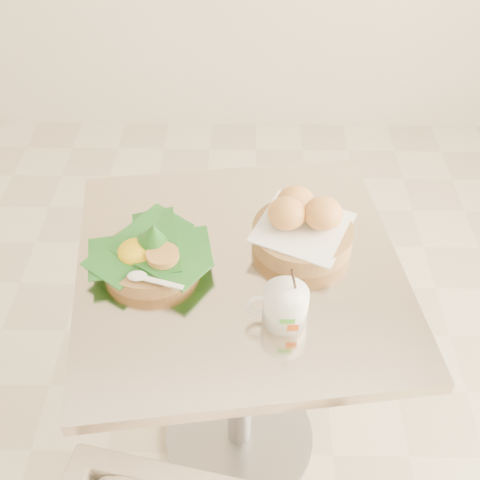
{
  "coord_description": "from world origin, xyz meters",
  "views": [
    {
      "loc": [
        0.19,
        -0.87,
        1.68
      ],
      "look_at": [
        0.17,
        0.05,
        0.82
      ],
      "focal_mm": 45.0,
      "sensor_mm": 36.0,
      "label": 1
    }
  ],
  "objects_px": {
    "rice_basket": "(150,253)",
    "bread_basket": "(302,225)",
    "cafe_table": "(239,328)",
    "coffee_mug": "(284,305)"
  },
  "relations": [
    {
      "from": "bread_basket",
      "to": "cafe_table",
      "type": "bearing_deg",
      "value": -150.48
    },
    {
      "from": "cafe_table",
      "to": "coffee_mug",
      "type": "height_order",
      "value": "coffee_mug"
    },
    {
      "from": "rice_basket",
      "to": "coffee_mug",
      "type": "relative_size",
      "value": 1.68
    },
    {
      "from": "cafe_table",
      "to": "rice_basket",
      "type": "xyz_separation_m",
      "value": [
        -0.19,
        -0.0,
        0.26
      ]
    },
    {
      "from": "cafe_table",
      "to": "bread_basket",
      "type": "relative_size",
      "value": 3.15
    },
    {
      "from": "bread_basket",
      "to": "rice_basket",
      "type": "bearing_deg",
      "value": -165.96
    },
    {
      "from": "rice_basket",
      "to": "cafe_table",
      "type": "bearing_deg",
      "value": 1.25
    },
    {
      "from": "cafe_table",
      "to": "bread_basket",
      "type": "xyz_separation_m",
      "value": [
        0.14,
        0.08,
        0.27
      ]
    },
    {
      "from": "bread_basket",
      "to": "coffee_mug",
      "type": "relative_size",
      "value": 1.63
    },
    {
      "from": "rice_basket",
      "to": "bread_basket",
      "type": "xyz_separation_m",
      "value": [
        0.33,
        0.08,
        0.01
      ]
    }
  ]
}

